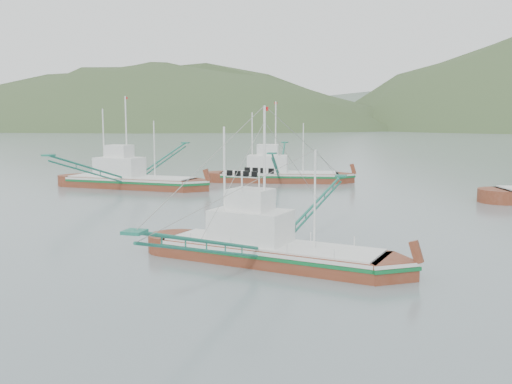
# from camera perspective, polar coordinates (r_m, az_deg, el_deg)

# --- Properties ---
(ground) EXTENTS (1200.00, 1200.00, 0.00)m
(ground) POSITION_cam_1_polar(r_m,az_deg,el_deg) (32.35, -2.97, -6.96)
(ground) COLOR slate
(ground) RESTS_ON ground
(main_boat) EXTENTS (13.20, 22.90, 9.37)m
(main_boat) POSITION_cam_1_polar(r_m,az_deg,el_deg) (31.70, 1.27, -4.17)
(main_boat) COLOR maroon
(main_boat) RESTS_ON ground
(bg_boat_far) EXTENTS (15.26, 26.54, 10.84)m
(bg_boat_far) POSITION_cam_1_polar(r_m,az_deg,el_deg) (71.79, 2.22, 2.47)
(bg_boat_far) COLOR maroon
(bg_boat_far) RESTS_ON ground
(bg_boat_left) EXTENTS (15.62, 27.90, 11.30)m
(bg_boat_left) POSITION_cam_1_polar(r_m,az_deg,el_deg) (67.34, -12.53, 1.73)
(bg_boat_left) COLOR maroon
(bg_boat_left) RESTS_ON ground
(headland_left) EXTENTS (448.00, 308.00, 210.00)m
(headland_left) POSITION_cam_1_polar(r_m,az_deg,el_deg) (433.66, -9.99, 6.25)
(headland_left) COLOR #354A26
(headland_left) RESTS_ON ground
(ridge_distant) EXTENTS (960.00, 400.00, 240.00)m
(ridge_distant) POSITION_cam_1_polar(r_m,az_deg,el_deg) (589.99, 18.12, 6.28)
(ridge_distant) COLOR slate
(ridge_distant) RESTS_ON ground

